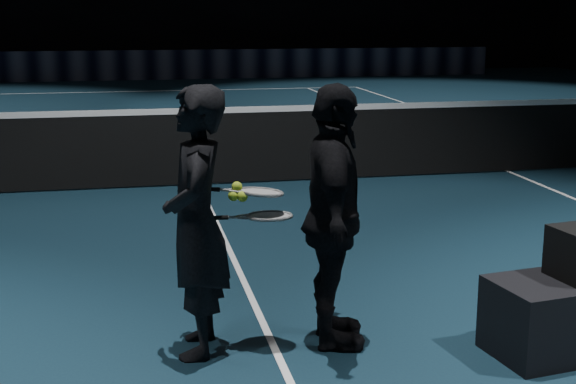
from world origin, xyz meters
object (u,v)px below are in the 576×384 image
player_b (333,218)px  player_a (196,223)px  racket_lower (270,216)px  racket_upper (261,192)px  tennis_balls (238,193)px

player_b → player_a: bearing=97.0°
player_b → racket_lower: player_b is taller
player_b → racket_upper: bearing=91.9°
player_a → racket_lower: (0.45, -0.03, 0.03)m
racket_lower → tennis_balls: 0.25m
player_b → tennis_balls: size_ratio=13.96×
racket_lower → player_a: bearing=-180.0°
player_b → tennis_balls: player_b is taller
player_b → racket_lower: bearing=97.0°
player_b → tennis_balls: bearing=96.5°
player_b → racket_upper: player_b is taller
player_a → racket_lower: player_a is taller
racket_upper → tennis_balls: tennis_balls is taller
racket_lower → racket_upper: racket_upper is taller
player_a → player_b: (0.85, -0.06, 0.00)m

